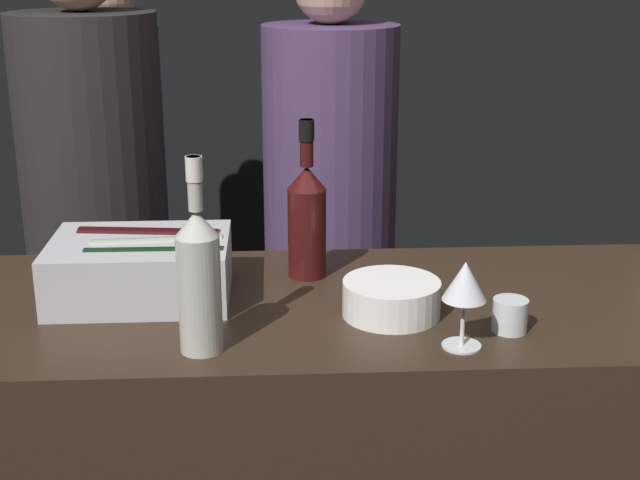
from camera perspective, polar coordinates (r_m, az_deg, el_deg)
name	(u,v)px	position (r m, az deg, el deg)	size (l,w,h in m)	color
wall_back_chalkboard	(291,30)	(3.99, -1.86, 13.29)	(6.40, 0.06, 2.80)	black
ice_bin_with_bottles	(144,265)	(1.84, -11.20, -1.56)	(0.36, 0.27, 0.13)	#B7BABF
bowl_white	(391,297)	(1.73, 4.59, -3.67)	(0.19, 0.19, 0.07)	white
wine_glass	(465,284)	(1.58, 9.25, -2.80)	(0.08, 0.08, 0.16)	silver
candle_votive	(510,315)	(1.70, 12.06, -4.72)	(0.07, 0.07, 0.06)	silver
red_wine_bottle_black_foil	(307,216)	(1.90, -0.84, 1.54)	(0.08, 0.08, 0.34)	#380F0F
white_wine_bottle	(199,276)	(1.56, -7.76, -2.31)	(0.08, 0.08, 0.35)	#B2B7AD
person_in_hoodie	(330,218)	(2.68, 0.64, 1.42)	(0.39, 0.39, 1.75)	black
person_blond_tee	(119,177)	(3.33, -12.75, 3.96)	(0.34, 0.34, 1.69)	black
person_grey_polo	(97,219)	(2.68, -14.09, 1.34)	(0.41, 0.41, 1.79)	black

